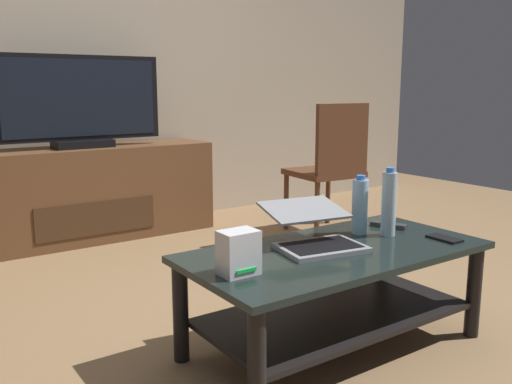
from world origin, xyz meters
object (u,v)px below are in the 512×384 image
Objects in this scene: media_cabinet at (85,194)px; laptop at (314,232)px; cell_phone at (444,238)px; coffee_table at (335,280)px; television at (81,104)px; router_box at (239,253)px; dining_chair at (331,163)px; tv_remote at (389,225)px; water_bottle_far at (360,206)px; water_bottle_near at (389,203)px.

media_cabinet is 2.12m from laptop.
coffee_table is at bearing 161.42° from cell_phone.
laptop is (0.24, -2.08, -0.45)m from television.
router_box is (-0.48, -0.04, 0.20)m from coffee_table.
media_cabinet is 1.62× the size of television.
television is 1.17× the size of dining_chair.
television is 2.22m from tv_remote.
tv_remote is (0.71, -2.05, -0.50)m from television.
tv_remote is at bearing -70.83° from television.
tv_remote is (-0.03, 0.27, 0.01)m from cell_phone.
media_cabinet reaches higher than coffee_table.
tv_remote is (0.18, -0.00, -0.11)m from water_bottle_far.
coffee_table is at bearing -82.45° from media_cabinet.
cell_phone is at bearing -72.31° from media_cabinet.
television is 2.59× the size of laptop.
water_bottle_near is at bearing -74.15° from television.
television is 2.48m from cell_phone.
media_cabinet is at bearing 149.25° from dining_chair.
router_box is at bearing -175.88° from water_bottle_near.
router_box is 0.80m from water_bottle_near.
laptop is at bearing -134.56° from dining_chair.
media_cabinet is 2.23m from router_box.
water_bottle_far is at bearing 129.37° from cell_phone.
cell_phone is at bearing -24.85° from laptop.
water_bottle_near is at bearing -163.14° from tv_remote.
television reaches higher than tv_remote.
dining_chair is at bearing 48.29° from coffee_table.
laptop reaches higher than router_box.
water_bottle_near is 0.19m from tv_remote.
tv_remote is at bearing 40.05° from water_bottle_near.
router_box is (-1.64, -1.35, -0.02)m from dining_chair.
dining_chair reaches higher than router_box.
water_bottle_far is at bearing -75.65° from media_cabinet.
television reaches higher than water_bottle_near.
television is at bearing 96.53° from laptop.
tv_remote is (0.11, 0.09, -0.13)m from water_bottle_near.
television is 2.24m from router_box.
dining_chair is 1.54m from water_bottle_near.
media_cabinet is at bearing 96.47° from laptop.
water_bottle_far reaches higher than router_box.
dining_chair is at bearing 34.98° from tv_remote.
router_box is 0.95× the size of tv_remote.
laptop is 0.56m from cell_phone.
television reaches higher than laptop.
water_bottle_near is at bearing -123.42° from dining_chair.
laptop is 0.38m from water_bottle_near.
media_cabinet is at bearing 90.00° from television.
water_bottle_far is at bearing 155.93° from tv_remote.
coffee_table is 0.36m from water_bottle_far.
coffee_table is 2.20m from media_cabinet.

